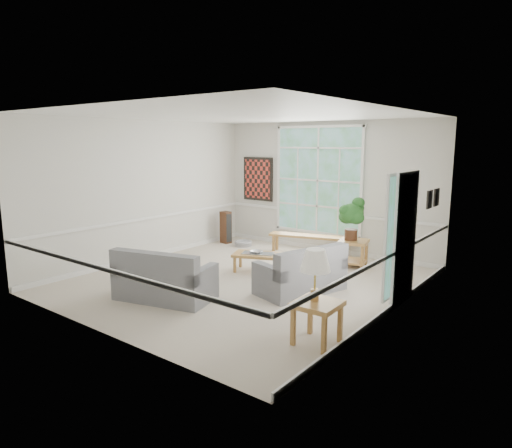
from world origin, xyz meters
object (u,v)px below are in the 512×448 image
(loveseat_front, at_px, (165,274))
(end_table, at_px, (353,254))
(loveseat_right, at_px, (300,269))
(side_table, at_px, (317,323))
(coffee_table, at_px, (258,262))

(loveseat_front, distance_m, end_table, 3.98)
(loveseat_right, height_order, end_table, loveseat_right)
(side_table, bearing_deg, end_table, 108.79)
(coffee_table, xyz_separation_m, side_table, (2.59, -2.17, 0.10))
(loveseat_right, bearing_deg, coffee_table, 173.76)
(loveseat_right, distance_m, side_table, 2.06)
(coffee_table, bearing_deg, end_table, 23.88)
(loveseat_right, relative_size, end_table, 2.68)
(coffee_table, relative_size, end_table, 1.73)
(end_table, xyz_separation_m, side_table, (1.23, -3.62, -0.00))
(loveseat_right, relative_size, side_table, 2.70)
(side_table, bearing_deg, loveseat_front, -179.46)
(loveseat_right, relative_size, loveseat_front, 0.97)
(loveseat_right, xyz_separation_m, coffee_table, (-1.33, 0.55, -0.23))
(loveseat_right, bearing_deg, side_table, -35.80)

